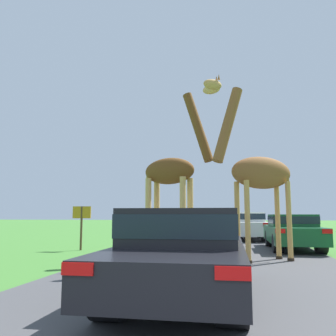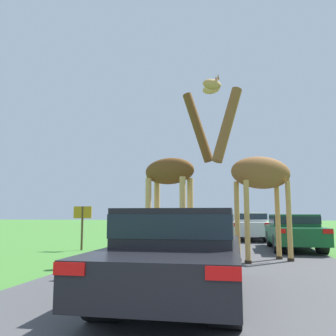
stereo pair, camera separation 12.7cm
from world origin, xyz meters
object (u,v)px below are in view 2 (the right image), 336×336
Objects in this scene: car_queue_left at (209,224)px; sign_post at (82,219)px; car_far_ahead at (294,230)px; giraffe_companion at (256,171)px; giraffe_near_road at (174,175)px; car_lead_maroon at (180,249)px; car_queue_right at (250,225)px.

sign_post is at bearing -106.48° from car_queue_left.
car_far_ahead is at bearing -70.23° from car_queue_left.
car_queue_left is at bearing 109.77° from car_far_ahead.
car_far_ahead is at bearing -52.95° from giraffe_companion.
car_queue_left is (0.06, 14.01, -1.87)m from giraffe_near_road.
car_lead_maroon is (-1.49, -4.64, -1.79)m from giraffe_companion.
giraffe_near_road reaches higher than car_lead_maroon.
giraffe_companion is at bearing -80.49° from car_queue_left.
car_lead_maroon is at bearing 28.18° from giraffe_near_road.
giraffe_near_road is 8.74m from car_queue_right.
car_queue_right is at bearing 46.91° from sign_post.
car_far_ahead is at bearing -74.95° from car_queue_right.
car_queue_right reaches higher than car_far_ahead.
giraffe_near_road is 1.27× the size of car_far_ahead.
car_far_ahead is (3.95, -10.99, 0.04)m from car_queue_left.
giraffe_near_road is 2.59m from giraffe_companion.
giraffe_near_road is 1.27× the size of car_queue_left.
car_queue_right is at bearing 83.15° from car_lead_maroon.
car_far_ahead is (4.01, 3.02, -1.83)m from giraffe_near_road.
car_queue_left is at bearing 92.85° from car_lead_maroon.
sign_post reaches higher than car_queue_left.
car_far_ahead is (1.50, 3.66, -1.84)m from giraffe_companion.
car_lead_maroon is 19.32m from car_queue_left.
car_far_ahead is (1.38, -5.12, -0.05)m from car_queue_right.
sign_post reaches higher than car_lead_maroon.
sign_post is at bearing -93.68° from giraffe_near_road.
car_queue_right is 9.23m from sign_post.
giraffe_near_road reaches higher than car_queue_left.
giraffe_companion is 6.67m from sign_post.
giraffe_near_road is 14.13m from car_queue_left.
sign_post is at bearing 124.98° from car_lead_maroon.
giraffe_companion is 1.16× the size of car_queue_right.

